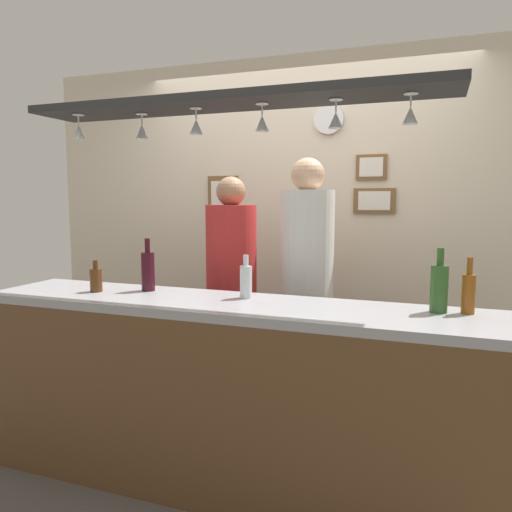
# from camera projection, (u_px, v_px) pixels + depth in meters

# --- Properties ---
(ground_plane) EXTENTS (8.00, 8.00, 0.00)m
(ground_plane) POSITION_uv_depth(u_px,v_px,m) (250.00, 453.00, 2.95)
(ground_plane) COLOR #4C4742
(back_wall) EXTENTS (4.40, 0.06, 2.60)m
(back_wall) POSITION_uv_depth(u_px,v_px,m) (300.00, 227.00, 3.82)
(back_wall) COLOR beige
(back_wall) RESTS_ON ground_plane
(bar_counter) EXTENTS (2.70, 0.55, 1.00)m
(bar_counter) POSITION_uv_depth(u_px,v_px,m) (214.00, 372.00, 2.40)
(bar_counter) COLOR #99999E
(bar_counter) RESTS_ON ground_plane
(overhead_glass_rack) EXTENTS (2.20, 0.36, 0.04)m
(overhead_glass_rack) POSITION_uv_depth(u_px,v_px,m) (228.00, 102.00, 2.43)
(overhead_glass_rack) COLOR black
(hanging_wineglass_far_left) EXTENTS (0.07, 0.07, 0.13)m
(hanging_wineglass_far_left) POSITION_uv_depth(u_px,v_px,m) (79.00, 131.00, 2.69)
(hanging_wineglass_far_left) COLOR silver
(hanging_wineglass_far_left) RESTS_ON overhead_glass_rack
(hanging_wineglass_left) EXTENTS (0.07, 0.07, 0.13)m
(hanging_wineglass_left) POSITION_uv_depth(u_px,v_px,m) (142.00, 131.00, 2.67)
(hanging_wineglass_left) COLOR silver
(hanging_wineglass_left) RESTS_ON overhead_glass_rack
(hanging_wineglass_center_left) EXTENTS (0.07, 0.07, 0.13)m
(hanging_wineglass_center_left) POSITION_uv_depth(u_px,v_px,m) (196.00, 126.00, 2.49)
(hanging_wineglass_center_left) COLOR silver
(hanging_wineglass_center_left) RESTS_ON overhead_glass_rack
(hanging_wineglass_center) EXTENTS (0.07, 0.07, 0.13)m
(hanging_wineglass_center) POSITION_uv_depth(u_px,v_px,m) (262.00, 122.00, 2.38)
(hanging_wineglass_center) COLOR silver
(hanging_wineglass_center) RESTS_ON overhead_glass_rack
(hanging_wineglass_center_right) EXTENTS (0.07, 0.07, 0.13)m
(hanging_wineglass_center_right) POSITION_uv_depth(u_px,v_px,m) (336.00, 119.00, 2.28)
(hanging_wineglass_center_right) COLOR silver
(hanging_wineglass_center_right) RESTS_ON overhead_glass_rack
(hanging_wineglass_right) EXTENTS (0.07, 0.07, 0.13)m
(hanging_wineglass_right) POSITION_uv_depth(u_px,v_px,m) (410.00, 114.00, 2.15)
(hanging_wineglass_right) COLOR silver
(hanging_wineglass_right) RESTS_ON overhead_glass_rack
(person_middle_red_shirt) EXTENTS (0.34, 0.34, 1.67)m
(person_middle_red_shirt) POSITION_uv_depth(u_px,v_px,m) (231.00, 276.00, 3.30)
(person_middle_red_shirt) COLOR #2D334C
(person_middle_red_shirt) RESTS_ON ground_plane
(person_right_white_patterned_shirt) EXTENTS (0.34, 0.34, 1.78)m
(person_right_white_patterned_shirt) POSITION_uv_depth(u_px,v_px,m) (307.00, 269.00, 3.12)
(person_right_white_patterned_shirt) COLOR #2D334C
(person_right_white_patterned_shirt) RESTS_ON ground_plane
(bottle_soda_clear) EXTENTS (0.06, 0.06, 0.23)m
(bottle_soda_clear) POSITION_uv_depth(u_px,v_px,m) (246.00, 281.00, 2.58)
(bottle_soda_clear) COLOR silver
(bottle_soda_clear) RESTS_ON bar_counter
(bottle_wine_dark_red) EXTENTS (0.08, 0.08, 0.30)m
(bottle_wine_dark_red) POSITION_uv_depth(u_px,v_px,m) (148.00, 270.00, 2.79)
(bottle_wine_dark_red) COLOR #380F19
(bottle_wine_dark_red) RESTS_ON bar_counter
(bottle_beer_brown_stubby) EXTENTS (0.07, 0.07, 0.18)m
(bottle_beer_brown_stubby) POSITION_uv_depth(u_px,v_px,m) (96.00, 279.00, 2.76)
(bottle_beer_brown_stubby) COLOR #512D14
(bottle_beer_brown_stubby) RESTS_ON bar_counter
(bottle_beer_amber_tall) EXTENTS (0.06, 0.06, 0.26)m
(bottle_beer_amber_tall) POSITION_uv_depth(u_px,v_px,m) (469.00, 292.00, 2.23)
(bottle_beer_amber_tall) COLOR brown
(bottle_beer_amber_tall) RESTS_ON bar_counter
(bottle_champagne_green) EXTENTS (0.08, 0.08, 0.30)m
(bottle_champagne_green) POSITION_uv_depth(u_px,v_px,m) (439.00, 287.00, 2.25)
(bottle_champagne_green) COLOR #2D5623
(bottle_champagne_green) RESTS_ON bar_counter
(picture_frame_upper_small) EXTENTS (0.22, 0.02, 0.18)m
(picture_frame_upper_small) POSITION_uv_depth(u_px,v_px,m) (371.00, 167.00, 3.54)
(picture_frame_upper_small) COLOR brown
(picture_frame_upper_small) RESTS_ON back_wall
(picture_frame_caricature) EXTENTS (0.26, 0.02, 0.34)m
(picture_frame_caricature) POSITION_uv_depth(u_px,v_px,m) (223.00, 197.00, 3.97)
(picture_frame_caricature) COLOR brown
(picture_frame_caricature) RESTS_ON back_wall
(picture_frame_lower_pair) EXTENTS (0.30, 0.02, 0.18)m
(picture_frame_lower_pair) POSITION_uv_depth(u_px,v_px,m) (374.00, 201.00, 3.56)
(picture_frame_lower_pair) COLOR brown
(picture_frame_lower_pair) RESTS_ON back_wall
(wall_clock) EXTENTS (0.22, 0.03, 0.22)m
(wall_clock) POSITION_uv_depth(u_px,v_px,m) (329.00, 119.00, 3.60)
(wall_clock) COLOR white
(wall_clock) RESTS_ON back_wall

